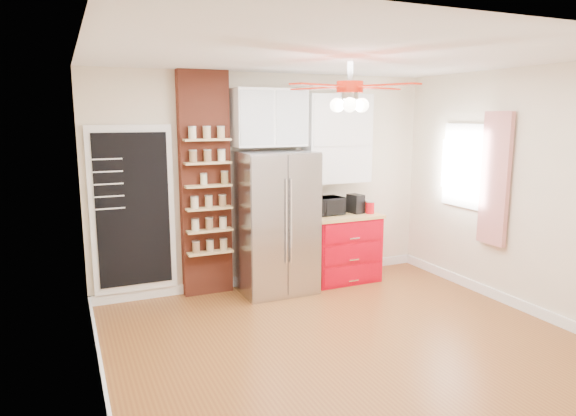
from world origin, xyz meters
name	(u,v)px	position (x,y,z in m)	size (l,w,h in m)	color
floor	(344,341)	(0.00, 0.00, 0.00)	(4.50, 4.50, 0.00)	brown
ceiling	(350,56)	(0.00, 0.00, 2.70)	(4.50, 4.50, 0.00)	white
wall_back	(268,181)	(0.00, 2.00, 1.35)	(4.50, 0.02, 2.70)	beige
wall_front	(522,260)	(0.00, -2.00, 1.35)	(4.50, 0.02, 2.70)	beige
wall_left	(90,226)	(-2.25, 0.00, 1.35)	(0.02, 4.00, 2.70)	beige
wall_right	(523,191)	(2.25, 0.00, 1.35)	(0.02, 4.00, 2.70)	beige
chalkboard	(133,210)	(-1.70, 1.96, 1.10)	(0.95, 0.05, 1.95)	white
brick_pillar	(205,185)	(-0.85, 1.92, 1.35)	(0.60, 0.16, 2.70)	brown
fridge	(276,223)	(-0.05, 1.63, 0.88)	(0.90, 0.70, 1.75)	#B0B0B5
upper_glass_cabinet	(269,118)	(-0.05, 1.82, 2.15)	(0.90, 0.35, 0.70)	white
red_cabinet	(342,247)	(0.92, 1.68, 0.45)	(0.94, 0.64, 0.90)	#BE0013
upper_shelf_unit	(337,139)	(0.92, 1.85, 1.88)	(0.90, 0.30, 1.15)	white
window	(465,166)	(2.23, 0.90, 1.55)	(0.04, 0.75, 1.05)	white
curtain	(495,179)	(2.18, 0.35, 1.45)	(0.06, 0.40, 1.55)	red
ceiling_fan	(350,88)	(0.00, 0.00, 2.42)	(1.40, 1.40, 0.44)	silver
toaster_oven	(326,206)	(0.70, 1.71, 1.02)	(0.42, 0.28, 0.23)	black
coffee_maker	(355,204)	(1.11, 1.67, 1.02)	(0.15, 0.21, 0.25)	black
canister_left	(370,208)	(1.26, 1.55, 0.98)	(0.11, 0.11, 0.15)	red
canister_right	(368,207)	(1.29, 1.65, 0.97)	(0.09, 0.09, 0.15)	#AC2809
pantry_jar_oats	(204,180)	(-0.90, 1.79, 1.43)	(0.08, 0.08, 0.12)	beige
pantry_jar_beans	(225,178)	(-0.66, 1.75, 1.44)	(0.09, 0.09, 0.14)	olive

